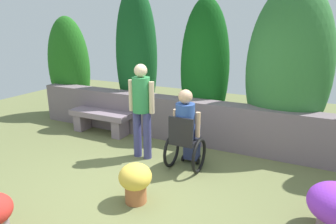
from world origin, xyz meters
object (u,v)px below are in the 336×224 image
at_px(person_standing_companion, 142,105).
at_px(flower_pot_terracotta_by_wall, 135,181).
at_px(stone_bench, 100,119).
at_px(person_in_wheelchair, 186,132).

xyz_separation_m(person_standing_companion, flower_pot_terracotta_by_wall, (0.64, -1.25, -0.64)).
height_order(stone_bench, person_standing_companion, person_standing_companion).
relative_size(person_standing_companion, flower_pot_terracotta_by_wall, 3.05).
relative_size(stone_bench, flower_pot_terracotta_by_wall, 2.54).
xyz_separation_m(stone_bench, person_standing_companion, (1.45, -0.66, 0.63)).
bearing_deg(person_standing_companion, person_in_wheelchair, -11.16).
distance_m(person_in_wheelchair, flower_pot_terracotta_by_wall, 1.24).
relative_size(stone_bench, person_standing_companion, 0.83).
bearing_deg(stone_bench, person_in_wheelchair, -23.58).
distance_m(person_standing_companion, flower_pot_terracotta_by_wall, 1.54).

